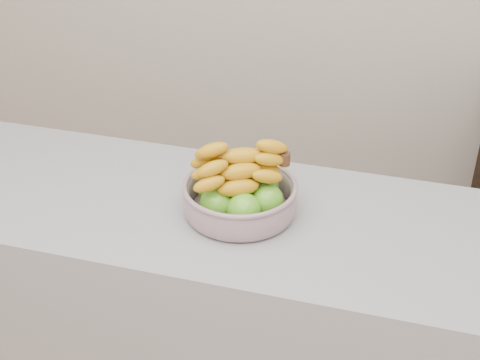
# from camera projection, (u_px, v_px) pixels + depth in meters

# --- Properties ---
(counter) EXTENTS (2.00, 0.60, 0.90)m
(counter) POSITION_uv_depth(u_px,v_px,m) (239.00, 336.00, 2.00)
(counter) COLOR gray
(counter) RESTS_ON ground
(fruit_bowl) EXTENTS (0.30, 0.30, 0.19)m
(fruit_bowl) POSITION_uv_depth(u_px,v_px,m) (240.00, 193.00, 1.74)
(fruit_bowl) COLOR #A8B5CA
(fruit_bowl) RESTS_ON counter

